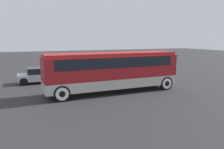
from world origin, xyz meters
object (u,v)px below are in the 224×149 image
parked_car_mid (136,70)px  parked_car_far (104,72)px  parked_car_near (41,75)px  tour_bus (113,68)px

parked_car_mid → parked_car_far: (-3.95, -0.49, 0.03)m
parked_car_near → parked_car_mid: bearing=-1.4°
tour_bus → parked_car_mid: tour_bus is taller
parked_car_near → parked_car_far: bearing=-6.9°
tour_bus → parked_car_mid: 7.88m
tour_bus → parked_car_mid: (5.29, 5.72, -1.15)m
tour_bus → parked_car_far: (1.34, 5.24, -1.12)m
parked_car_near → parked_car_far: parked_car_near is taller
parked_car_mid → parked_car_near: bearing=178.6°
parked_car_near → parked_car_far: size_ratio=0.96×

